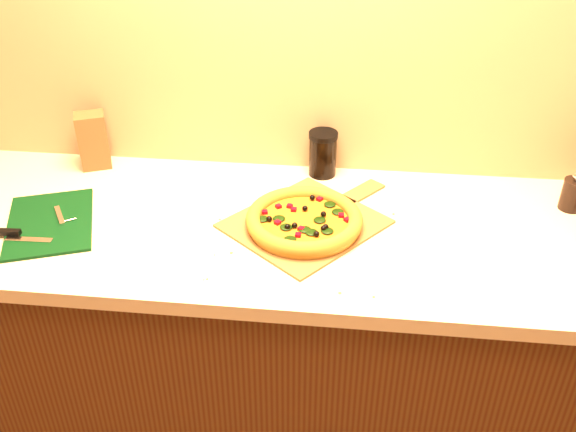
{
  "coord_description": "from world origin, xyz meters",
  "views": [
    {
      "loc": [
        0.13,
        0.02,
        1.85
      ],
      "look_at": [
        -0.02,
        1.38,
        0.96
      ],
      "focal_mm": 40.0,
      "sensor_mm": 36.0,
      "label": 1
    }
  ],
  "objects_px": {
    "dark_jar": "(323,153)",
    "pizza_peel": "(309,222)",
    "cutting_board": "(49,223)",
    "pizza": "(304,220)",
    "pepper_grinder": "(573,193)"
  },
  "relations": [
    {
      "from": "pizza_peel",
      "to": "pepper_grinder",
      "type": "height_order",
      "value": "pepper_grinder"
    },
    {
      "from": "dark_jar",
      "to": "pizza_peel",
      "type": "bearing_deg",
      "value": -94.08
    },
    {
      "from": "pizza_peel",
      "to": "dark_jar",
      "type": "height_order",
      "value": "dark_jar"
    },
    {
      "from": "dark_jar",
      "to": "pizza",
      "type": "bearing_deg",
      "value": -95.42
    },
    {
      "from": "cutting_board",
      "to": "pepper_grinder",
      "type": "bearing_deg",
      "value": -10.44
    },
    {
      "from": "pizza_peel",
      "to": "pizza",
      "type": "xyz_separation_m",
      "value": [
        -0.01,
        -0.03,
        0.02
      ]
    },
    {
      "from": "pizza_peel",
      "to": "pizza",
      "type": "height_order",
      "value": "pizza"
    },
    {
      "from": "pizza_peel",
      "to": "dark_jar",
      "type": "bearing_deg",
      "value": 125.47
    },
    {
      "from": "dark_jar",
      "to": "cutting_board",
      "type": "bearing_deg",
      "value": -153.37
    },
    {
      "from": "pizza",
      "to": "cutting_board",
      "type": "distance_m",
      "value": 0.68
    },
    {
      "from": "pizza_peel",
      "to": "pizza",
      "type": "bearing_deg",
      "value": -66.99
    },
    {
      "from": "pepper_grinder",
      "to": "dark_jar",
      "type": "bearing_deg",
      "value": 170.24
    },
    {
      "from": "cutting_board",
      "to": "pizza",
      "type": "bearing_deg",
      "value": -15.44
    },
    {
      "from": "pizza_peel",
      "to": "dark_jar",
      "type": "xyz_separation_m",
      "value": [
        0.02,
        0.27,
        0.07
      ]
    },
    {
      "from": "cutting_board",
      "to": "pepper_grinder",
      "type": "height_order",
      "value": "pepper_grinder"
    }
  ]
}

